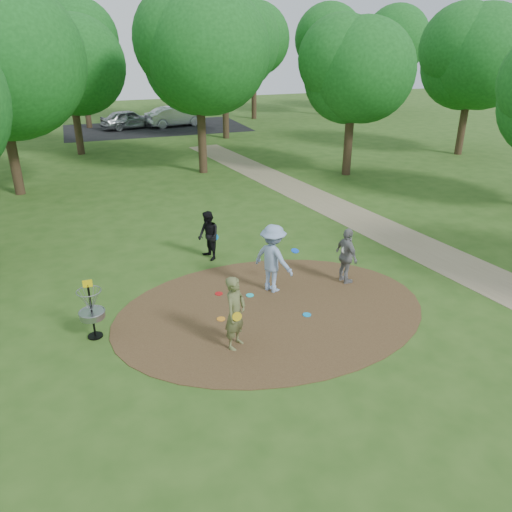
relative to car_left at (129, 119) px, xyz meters
name	(u,v)px	position (x,y,z in m)	size (l,w,h in m)	color
ground	(271,311)	(0.05, -30.45, -0.73)	(100.00, 100.00, 0.00)	#2D5119
dirt_clearing	(271,310)	(0.05, -30.45, -0.72)	(8.40, 8.40, 0.02)	#47301C
footpath	(426,250)	(6.55, -28.45, -0.72)	(2.00, 40.00, 0.01)	#8C7A5B
parking_lot	(156,128)	(2.05, -0.45, -0.73)	(14.00, 8.00, 0.01)	black
player_observer_with_disc	(235,313)	(-1.35, -31.71, 0.18)	(0.78, 0.77, 1.81)	#60663B
player_throwing_with_disc	(273,259)	(0.52, -29.36, 0.27)	(1.42, 1.49, 2.00)	#8DA7D2
player_walking_with_disc	(208,236)	(-0.62, -26.59, 0.08)	(0.76, 0.89, 1.62)	black
player_waiting_with_disc	(347,256)	(2.72, -29.62, 0.12)	(0.48, 1.02, 1.70)	gray
disc_ground_cyan	(250,295)	(-0.22, -29.49, -0.70)	(0.22, 0.22, 0.02)	#1CD4E3
disc_ground_blue	(307,315)	(0.83, -31.01, -0.70)	(0.22, 0.22, 0.02)	#0D9AE8
disc_ground_red	(219,294)	(-1.02, -29.09, -0.70)	(0.22, 0.22, 0.02)	red
car_left	(129,119)	(0.00, 0.00, 0.00)	(1.73, 4.29, 1.46)	#A1A6A9
car_right	(175,117)	(3.67, -0.15, 0.04)	(1.63, 4.68, 1.54)	#B8BBC0
disc_ground_orange	(221,319)	(-1.35, -30.44, -0.70)	(0.22, 0.22, 0.02)	orange
disc_golf_basket	(91,305)	(-4.45, -30.15, 0.14)	(0.63, 0.63, 1.54)	black
tree_ring	(221,72)	(2.11, -19.11, 4.58)	(37.06, 45.42, 9.42)	#332316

